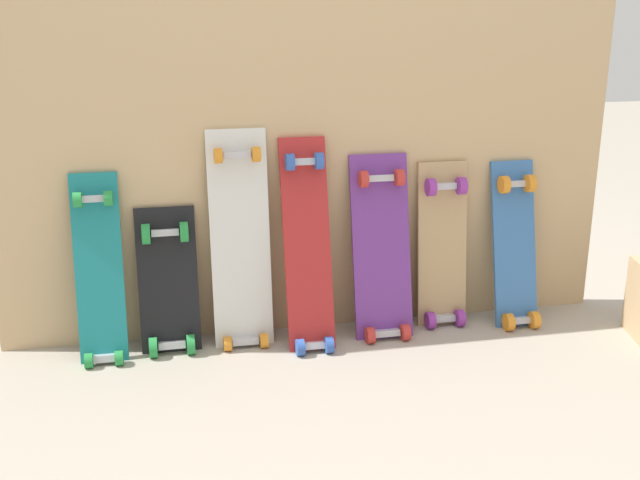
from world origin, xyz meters
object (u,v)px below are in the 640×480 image
(skateboard_black, at_px, (169,289))
(skateboard_red, at_px, (308,254))
(skateboard_purple, at_px, (382,256))
(skateboard_natural, at_px, (442,252))
(skateboard_blue, at_px, (515,252))
(skateboard_white, at_px, (241,249))
(skateboard_teal, at_px, (99,279))

(skateboard_black, bearing_deg, skateboard_red, -5.08)
(skateboard_black, xyz_separation_m, skateboard_purple, (0.78, -0.02, 0.08))
(skateboard_natural, bearing_deg, skateboard_purple, -170.29)
(skateboard_black, xyz_separation_m, skateboard_red, (0.50, -0.04, 0.11))
(skateboard_red, relative_size, skateboard_blue, 1.18)
(skateboard_white, bearing_deg, skateboard_blue, -1.57)
(skateboard_white, bearing_deg, skateboard_purple, -3.01)
(skateboard_red, bearing_deg, skateboard_natural, 7.34)
(skateboard_teal, bearing_deg, skateboard_white, 2.95)
(skateboard_teal, distance_m, skateboard_purple, 1.01)
(skateboard_teal, distance_m, skateboard_blue, 1.54)
(skateboard_black, bearing_deg, skateboard_purple, -1.34)
(skateboard_teal, relative_size, skateboard_blue, 1.04)
(skateboard_teal, relative_size, skateboard_red, 0.88)
(skateboard_blue, bearing_deg, skateboard_white, 178.43)
(skateboard_natural, xyz_separation_m, skateboard_blue, (0.28, -0.04, -0.00))
(skateboard_purple, relative_size, skateboard_natural, 1.07)
(skateboard_natural, bearing_deg, skateboard_red, -172.66)
(skateboard_black, height_order, skateboard_purple, skateboard_purple)
(skateboard_teal, height_order, skateboard_purple, skateboard_purple)
(skateboard_teal, height_order, skateboard_blue, skateboard_teal)
(skateboard_white, relative_size, skateboard_blue, 1.23)
(skateboard_black, height_order, skateboard_natural, skateboard_natural)
(skateboard_purple, distance_m, skateboard_natural, 0.26)
(skateboard_red, distance_m, skateboard_natural, 0.54)
(skateboard_purple, bearing_deg, skateboard_white, 176.99)
(skateboard_black, relative_size, skateboard_white, 0.67)
(skateboard_red, xyz_separation_m, skateboard_natural, (0.54, 0.07, -0.05))
(skateboard_black, bearing_deg, skateboard_teal, -175.96)
(skateboard_white, xyz_separation_m, skateboard_red, (0.24, -0.05, -0.02))
(skateboard_purple, bearing_deg, skateboard_blue, -0.17)
(skateboard_red, xyz_separation_m, skateboard_purple, (0.28, 0.03, -0.04))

